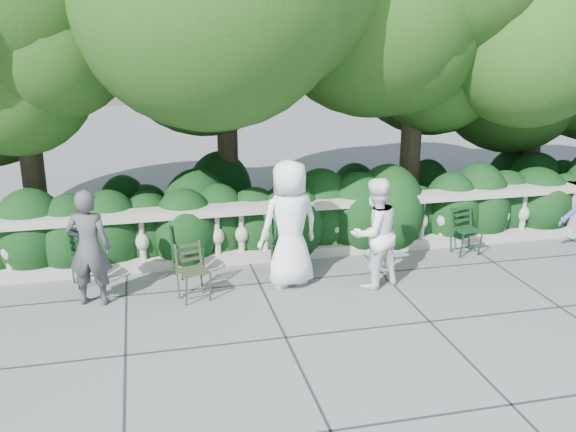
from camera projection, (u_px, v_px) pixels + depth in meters
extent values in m
plane|color=#585B60|center=(304.00, 302.00, 9.26)|extent=(90.00, 90.00, 0.00)
cube|color=#9E998E|center=(277.00, 254.00, 10.90)|extent=(12.00, 0.32, 0.18)
cube|color=#9E998E|center=(277.00, 206.00, 10.66)|extent=(12.00, 0.36, 0.14)
cylinder|color=#3F3023|center=(33.00, 170.00, 11.14)|extent=(0.40, 0.40, 2.80)
ellipsoid|color=#17370F|center=(12.00, 34.00, 10.05)|extent=(5.28, 5.28, 3.96)
cylinder|color=#3F3023|center=(227.00, 139.00, 12.37)|extent=(0.40, 0.40, 3.40)
cylinder|color=#3F3023|center=(410.00, 148.00, 12.54)|extent=(0.40, 0.40, 3.00)
ellipsoid|color=#17370F|center=(429.00, 18.00, 11.39)|extent=(5.52, 5.52, 4.14)
cylinder|color=#3F3023|center=(531.00, 146.00, 13.71)|extent=(0.40, 0.40, 2.60)
ellipsoid|color=#17370F|center=(555.00, 46.00, 12.72)|extent=(4.80, 4.80, 3.60)
imported|color=white|center=(290.00, 224.00, 9.61)|extent=(1.08, 0.84, 1.95)
imported|color=#3E3E43|center=(89.00, 248.00, 8.97)|extent=(0.69, 0.53, 1.69)
imported|color=white|center=(374.00, 233.00, 9.59)|extent=(0.98, 0.86, 1.69)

